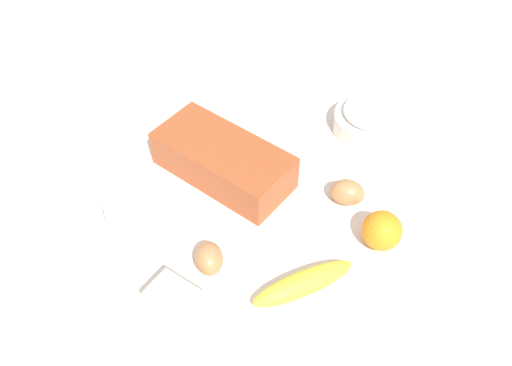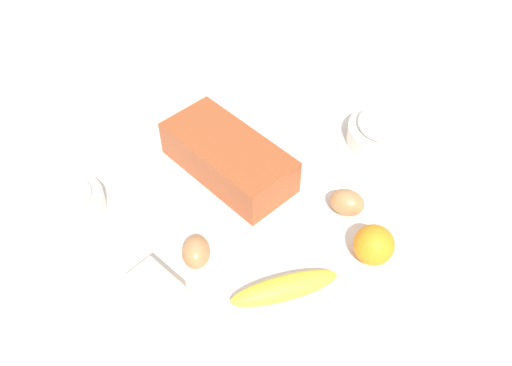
{
  "view_description": "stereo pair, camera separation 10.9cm",
  "coord_description": "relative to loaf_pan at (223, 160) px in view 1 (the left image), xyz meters",
  "views": [
    {
      "loc": [
        0.33,
        -0.66,
        0.84
      ],
      "look_at": [
        0.0,
        0.0,
        0.04
      ],
      "focal_mm": 39.75,
      "sensor_mm": 36.0,
      "label": 1
    },
    {
      "loc": [
        0.43,
        -0.61,
        0.84
      ],
      "look_at": [
        0.0,
        0.0,
        0.04
      ],
      "focal_mm": 39.75,
      "sensor_mm": 36.0,
      "label": 2
    }
  ],
  "objects": [
    {
      "name": "banana",
      "position": [
        0.25,
        -0.18,
        -0.02
      ],
      "size": [
        0.15,
        0.18,
        0.04
      ],
      "primitive_type": "ellipsoid",
      "rotation": [
        0.0,
        0.0,
        4.05
      ],
      "color": "yellow",
      "rests_on": "ground_plane"
    },
    {
      "name": "ground_plane",
      "position": [
        0.09,
        -0.03,
        -0.05
      ],
      "size": [
        2.4,
        2.4,
        0.02
      ],
      "primitive_type": "cube",
      "color": "beige"
    },
    {
      "name": "orange_fruit",
      "position": [
        0.34,
        -0.03,
        -0.01
      ],
      "size": [
        0.07,
        0.07,
        0.07
      ],
      "primitive_type": "sphere",
      "color": "orange",
      "rests_on": "ground_plane"
    },
    {
      "name": "sugar_bowl",
      "position": [
        0.22,
        0.26,
        -0.01
      ],
      "size": [
        0.15,
        0.15,
        0.08
      ],
      "color": "silver",
      "rests_on": "ground_plane"
    },
    {
      "name": "egg_beside_bowl",
      "position": [
        0.25,
        0.04,
        -0.02
      ],
      "size": [
        0.08,
        0.06,
        0.05
      ],
      "primitive_type": "ellipsoid",
      "rotation": [
        0.0,
        1.57,
        3.35
      ],
      "color": "#B07748",
      "rests_on": "ground_plane"
    },
    {
      "name": "flour_bowl",
      "position": [
        -0.18,
        -0.26,
        -0.01
      ],
      "size": [
        0.13,
        0.13,
        0.07
      ],
      "color": "silver",
      "rests_on": "ground_plane"
    },
    {
      "name": "egg_near_butter",
      "position": [
        0.08,
        -0.21,
        -0.02
      ],
      "size": [
        0.08,
        0.08,
        0.05
      ],
      "primitive_type": "ellipsoid",
      "rotation": [
        0.0,
        1.57,
        5.35
      ],
      "color": "#AD7546",
      "rests_on": "ground_plane"
    },
    {
      "name": "loaf_pan",
      "position": [
        0.0,
        0.0,
        0.0
      ],
      "size": [
        0.3,
        0.18,
        0.08
      ],
      "rotation": [
        0.0,
        0.0,
        -0.2
      ],
      "color": "#9E4723",
      "rests_on": "ground_plane"
    },
    {
      "name": "butter_block",
      "position": [
        0.09,
        -0.32,
        -0.01
      ],
      "size": [
        0.1,
        0.08,
        0.06
      ],
      "primitive_type": "cube",
      "rotation": [
        0.0,
        0.0,
        -0.14
      ],
      "color": "#F4EDB2",
      "rests_on": "ground_plane"
    }
  ]
}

